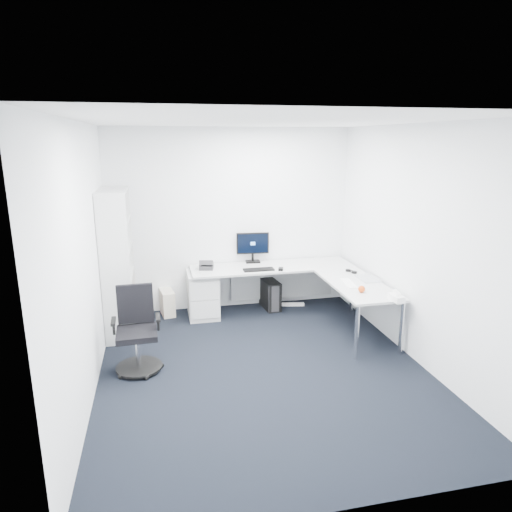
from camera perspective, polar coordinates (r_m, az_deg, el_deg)
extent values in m
plane|color=black|center=(5.32, 0.87, -13.91)|extent=(4.20, 4.20, 0.00)
plane|color=white|center=(4.69, 1.00, 16.53)|extent=(4.20, 4.20, 0.00)
cube|color=white|center=(6.85, -3.12, 4.50)|extent=(3.60, 0.02, 2.70)
cube|color=white|center=(2.93, 10.50, -9.49)|extent=(3.60, 0.02, 2.70)
cube|color=white|center=(4.77, -20.65, -0.83)|extent=(0.02, 4.20, 2.70)
cube|color=white|center=(5.52, 19.43, 1.28)|extent=(0.02, 4.20, 2.70)
cube|color=#B7B9B9|center=(6.70, -6.64, -4.81)|extent=(0.43, 0.54, 0.66)
cube|color=black|center=(7.01, 1.78, -4.80)|extent=(0.25, 0.47, 0.44)
cube|color=beige|center=(6.90, -11.04, -5.70)|extent=(0.23, 0.41, 0.37)
cube|color=white|center=(7.18, 4.57, -6.04)|extent=(0.37, 0.13, 0.04)
cube|color=black|center=(6.53, 0.34, -1.71)|extent=(0.44, 0.16, 0.02)
cube|color=black|center=(6.54, 3.12, -1.64)|extent=(0.10, 0.12, 0.03)
cube|color=white|center=(6.05, 11.53, -3.35)|extent=(0.16, 0.42, 0.01)
sphere|color=#D74B13|center=(5.74, 13.06, -4.05)|extent=(0.09, 0.09, 0.09)
cube|color=white|center=(5.55, 17.11, -5.04)|extent=(0.13, 0.22, 0.07)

